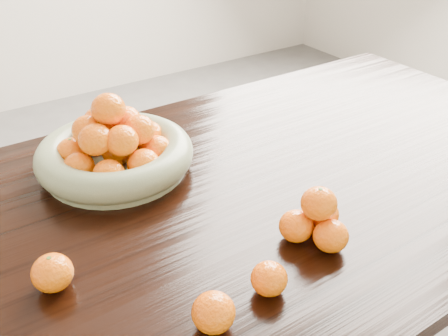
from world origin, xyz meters
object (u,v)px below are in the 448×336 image
orange_pyramid (317,219)px  loose_orange_0 (52,273)px  dining_table (229,222)px  fruit_bowl (115,150)px

orange_pyramid → loose_orange_0: size_ratio=1.91×
orange_pyramid → loose_orange_0: (-0.47, 0.15, -0.01)m
orange_pyramid → loose_orange_0: bearing=162.2°
dining_table → loose_orange_0: bearing=-169.2°
fruit_bowl → orange_pyramid: bearing=-64.3°
dining_table → fruit_bowl: fruit_bowl is taller
loose_orange_0 → dining_table: bearing=10.8°
dining_table → orange_pyramid: 0.27m
fruit_bowl → loose_orange_0: fruit_bowl is taller
loose_orange_0 → fruit_bowl: bearing=51.3°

